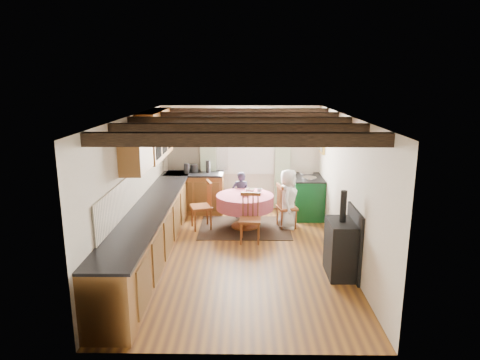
{
  "coord_description": "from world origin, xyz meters",
  "views": [
    {
      "loc": [
        0.1,
        -6.92,
        3.01
      ],
      "look_at": [
        0.0,
        0.8,
        1.15
      ],
      "focal_mm": 31.9,
      "sensor_mm": 36.0,
      "label": 1
    }
  ],
  "objects_px": {
    "cast_iron_stove": "(342,234)",
    "cup": "(260,191)",
    "child_far": "(241,195)",
    "child_right": "(288,199)",
    "chair_near": "(250,218)",
    "aga_range": "(307,196)",
    "chair_right": "(287,206)",
    "dining_table": "(245,212)",
    "chair_left": "(201,205)"
  },
  "relations": [
    {
      "from": "dining_table",
      "to": "chair_left",
      "type": "bearing_deg",
      "value": -177.76
    },
    {
      "from": "chair_left",
      "to": "cup",
      "type": "height_order",
      "value": "chair_left"
    },
    {
      "from": "child_far",
      "to": "cup",
      "type": "height_order",
      "value": "child_far"
    },
    {
      "from": "dining_table",
      "to": "child_far",
      "type": "height_order",
      "value": "child_far"
    },
    {
      "from": "dining_table",
      "to": "child_right",
      "type": "bearing_deg",
      "value": 2.12
    },
    {
      "from": "chair_left",
      "to": "child_far",
      "type": "bearing_deg",
      "value": 111.37
    },
    {
      "from": "chair_near",
      "to": "cast_iron_stove",
      "type": "height_order",
      "value": "cast_iron_stove"
    },
    {
      "from": "chair_left",
      "to": "cast_iron_stove",
      "type": "bearing_deg",
      "value": 31.34
    },
    {
      "from": "child_right",
      "to": "cup",
      "type": "bearing_deg",
      "value": 92.68
    },
    {
      "from": "cast_iron_stove",
      "to": "child_far",
      "type": "xyz_separation_m",
      "value": [
        -1.58,
        2.73,
        -0.16
      ]
    },
    {
      "from": "chair_near",
      "to": "chair_left",
      "type": "xyz_separation_m",
      "value": [
        -0.99,
        0.73,
        0.03
      ]
    },
    {
      "from": "chair_left",
      "to": "child_right",
      "type": "distance_m",
      "value": 1.77
    },
    {
      "from": "chair_right",
      "to": "child_right",
      "type": "bearing_deg",
      "value": -154.87
    },
    {
      "from": "chair_near",
      "to": "cup",
      "type": "bearing_deg",
      "value": 80.46
    },
    {
      "from": "chair_left",
      "to": "child_far",
      "type": "xyz_separation_m",
      "value": [
        0.8,
        0.64,
        0.03
      ]
    },
    {
      "from": "child_far",
      "to": "child_right",
      "type": "height_order",
      "value": "child_right"
    },
    {
      "from": "chair_right",
      "to": "aga_range",
      "type": "bearing_deg",
      "value": -47.19
    },
    {
      "from": "dining_table",
      "to": "chair_left",
      "type": "relative_size",
      "value": 1.17
    },
    {
      "from": "dining_table",
      "to": "chair_near",
      "type": "bearing_deg",
      "value": -82.7
    },
    {
      "from": "dining_table",
      "to": "cup",
      "type": "height_order",
      "value": "cup"
    },
    {
      "from": "dining_table",
      "to": "cast_iron_stove",
      "type": "xyz_separation_m",
      "value": [
        1.49,
        -2.12,
        0.33
      ]
    },
    {
      "from": "chair_left",
      "to": "chair_right",
      "type": "bearing_deg",
      "value": 75.54
    },
    {
      "from": "chair_left",
      "to": "aga_range",
      "type": "xyz_separation_m",
      "value": [
        2.27,
        0.84,
        -0.04
      ]
    },
    {
      "from": "chair_right",
      "to": "cast_iron_stove",
      "type": "relative_size",
      "value": 0.67
    },
    {
      "from": "chair_right",
      "to": "child_right",
      "type": "xyz_separation_m",
      "value": [
        0.02,
        -0.02,
        0.16
      ]
    },
    {
      "from": "chair_near",
      "to": "chair_right",
      "type": "relative_size",
      "value": 1.01
    },
    {
      "from": "dining_table",
      "to": "chair_near",
      "type": "relative_size",
      "value": 1.25
    },
    {
      "from": "cast_iron_stove",
      "to": "child_right",
      "type": "bearing_deg",
      "value": 105.88
    },
    {
      "from": "child_far",
      "to": "child_right",
      "type": "xyz_separation_m",
      "value": [
        0.96,
        -0.58,
        0.09
      ]
    },
    {
      "from": "chair_near",
      "to": "child_right",
      "type": "xyz_separation_m",
      "value": [
        0.78,
        0.8,
        0.15
      ]
    },
    {
      "from": "aga_range",
      "to": "child_far",
      "type": "distance_m",
      "value": 1.48
    },
    {
      "from": "aga_range",
      "to": "dining_table",
      "type": "bearing_deg",
      "value": -149.77
    },
    {
      "from": "chair_near",
      "to": "aga_range",
      "type": "height_order",
      "value": "chair_near"
    },
    {
      "from": "cast_iron_stove",
      "to": "child_far",
      "type": "distance_m",
      "value": 3.15
    },
    {
      "from": "aga_range",
      "to": "child_right",
      "type": "bearing_deg",
      "value": -123.09
    },
    {
      "from": "chair_near",
      "to": "chair_right",
      "type": "xyz_separation_m",
      "value": [
        0.76,
        0.82,
        -0.01
      ]
    },
    {
      "from": "dining_table",
      "to": "aga_range",
      "type": "distance_m",
      "value": 1.6
    },
    {
      "from": "child_right",
      "to": "cup",
      "type": "relative_size",
      "value": 11.28
    },
    {
      "from": "cast_iron_stove",
      "to": "child_right",
      "type": "height_order",
      "value": "cast_iron_stove"
    },
    {
      "from": "chair_near",
      "to": "child_far",
      "type": "bearing_deg",
      "value": 100.81
    },
    {
      "from": "chair_right",
      "to": "aga_range",
      "type": "distance_m",
      "value": 0.91
    },
    {
      "from": "aga_range",
      "to": "child_far",
      "type": "bearing_deg",
      "value": -172.43
    },
    {
      "from": "cast_iron_stove",
      "to": "cup",
      "type": "relative_size",
      "value": 12.57
    },
    {
      "from": "child_right",
      "to": "cup",
      "type": "height_order",
      "value": "child_right"
    },
    {
      "from": "chair_right",
      "to": "aga_range",
      "type": "height_order",
      "value": "chair_right"
    },
    {
      "from": "chair_near",
      "to": "dining_table",
      "type": "bearing_deg",
      "value": 100.4
    },
    {
      "from": "cup",
      "to": "child_far",
      "type": "bearing_deg",
      "value": 129.69
    },
    {
      "from": "chair_near",
      "to": "aga_range",
      "type": "bearing_deg",
      "value": 53.84
    },
    {
      "from": "aga_range",
      "to": "child_right",
      "type": "height_order",
      "value": "child_right"
    },
    {
      "from": "dining_table",
      "to": "child_right",
      "type": "distance_m",
      "value": 0.91
    }
  ]
}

